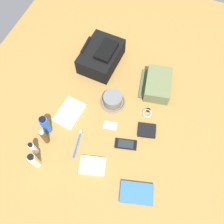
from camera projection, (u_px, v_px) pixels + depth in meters
ground_plane at (112, 115)px, 1.59m from camera, size 2.64×2.02×0.02m
backpack at (101, 56)px, 1.71m from camera, size 0.34×0.26×0.16m
toiletry_pouch at (157, 84)px, 1.63m from camera, size 0.27×0.24×0.09m
bucket_hat at (113, 100)px, 1.59m from camera, size 0.17×0.17×0.07m
lotion_bottle at (34, 161)px, 1.37m from camera, size 0.05×0.05×0.15m
toothpaste_tube at (33, 148)px, 1.42m from camera, size 0.03×0.03×0.13m
cologne_bottle at (44, 137)px, 1.44m from camera, size 0.03×0.03×0.15m
deodorant_spray at (45, 125)px, 1.47m from camera, size 0.05×0.05×0.16m
paperback_novel at (137, 193)px, 1.36m from camera, size 0.16×0.21×0.02m
cell_phone at (126, 144)px, 1.49m from camera, size 0.09×0.14×0.01m
media_player at (110, 126)px, 1.54m from camera, size 0.07×0.09×0.01m
wristwatch at (147, 113)px, 1.58m from camera, size 0.07×0.06×0.01m
toothbrush at (78, 142)px, 1.49m from camera, size 0.18×0.04×0.02m
wallet at (147, 130)px, 1.52m from camera, size 0.11×0.13×0.02m
notepad at (93, 166)px, 1.43m from camera, size 0.14×0.17×0.02m
folded_towel at (70, 113)px, 1.57m from camera, size 0.21×0.16×0.04m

